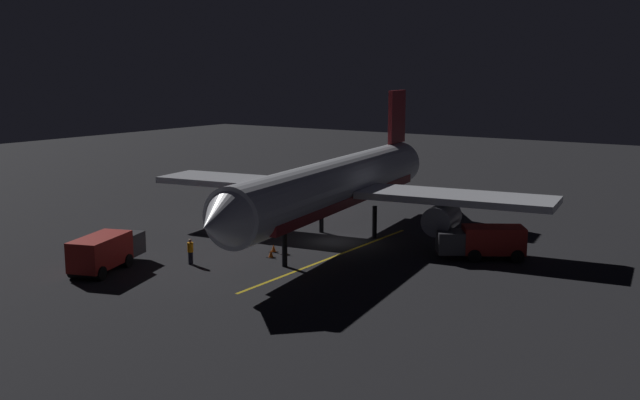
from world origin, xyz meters
TOP-DOWN VIEW (x-y plane):
  - ground_plane at (0.00, 0.00)m, footprint 180.00×180.00m
  - apron_guide_stripe at (-2.47, 4.00)m, footprint 0.27×20.85m
  - airliner at (0.08, -0.57)m, footprint 32.32×36.01m
  - baggage_truck at (7.94, 15.16)m, footprint 3.98×6.69m
  - catering_truck at (-11.39, -1.32)m, footprint 6.10×4.88m
  - ground_crew_worker at (4.41, 11.02)m, footprint 0.40×0.40m
  - traffic_cone_near_left at (1.84, 5.22)m, footprint 0.50×0.50m
  - traffic_cone_near_right at (0.72, 5.33)m, footprint 0.50×0.50m
  - traffic_cone_under_wing at (5.76, 5.85)m, footprint 0.50×0.50m
  - traffic_cone_far at (1.04, 6.57)m, footprint 0.50×0.50m

SIDE VIEW (x-z plane):
  - ground_plane at x=0.00m, z-range -0.20..0.00m
  - apron_guide_stripe at x=-2.47m, z-range 0.00..0.01m
  - traffic_cone_near_left at x=1.84m, z-range -0.03..0.52m
  - traffic_cone_near_right at x=0.72m, z-range -0.03..0.52m
  - traffic_cone_under_wing at x=5.76m, z-range -0.03..0.52m
  - traffic_cone_far at x=1.04m, z-range -0.03..0.52m
  - ground_crew_worker at x=4.41m, z-range 0.02..1.76m
  - catering_truck at x=-11.39m, z-range 0.05..2.34m
  - baggage_truck at x=7.94m, z-range 0.05..2.43m
  - airliner at x=0.08m, z-range -1.32..9.76m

